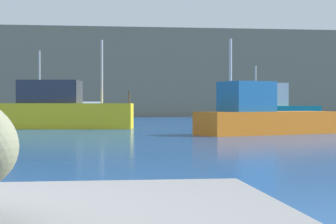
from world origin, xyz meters
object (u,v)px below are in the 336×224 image
object	(u,v)px
fishing_boat_orange	(262,116)
fishing_boat_white	(63,108)
fishing_boat_yellow	(55,110)
fishing_boat_teal	(278,110)

from	to	relation	value
fishing_boat_orange	fishing_boat_white	distance (m)	21.02
fishing_boat_orange	fishing_boat_yellow	bearing A→B (deg)	-60.12
fishing_boat_orange	fishing_boat_teal	distance (m)	18.13
fishing_boat_yellow	fishing_boat_teal	world-z (taller)	fishing_boat_yellow
fishing_boat_orange	fishing_boat_teal	xyz separation A→B (m)	(6.14, 17.06, 0.12)
fishing_boat_orange	fishing_boat_teal	bearing A→B (deg)	-130.53
fishing_boat_orange	fishing_boat_yellow	size ratio (longest dim) A/B	0.78
fishing_boat_white	fishing_boat_teal	world-z (taller)	fishing_boat_white
fishing_boat_white	fishing_boat_teal	bearing A→B (deg)	151.17
fishing_boat_orange	fishing_boat_white	size ratio (longest dim) A/B	1.14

